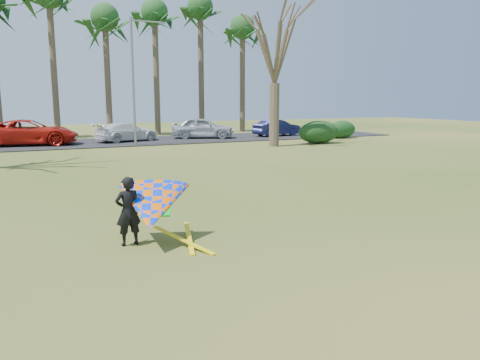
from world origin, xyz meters
name	(u,v)px	position (x,y,z in m)	size (l,w,h in m)	color
ground	(281,246)	(0.00, 0.00, 0.00)	(100.00, 100.00, 0.00)	#244B10
parking_strip	(97,143)	(0.00, 25.00, 0.03)	(46.00, 7.00, 0.06)	black
palm_6	(105,19)	(2.00, 31.00, 9.17)	(4.84, 4.84, 10.84)	#4C3A2D
palm_7	(154,14)	(6.00, 31.00, 9.85)	(4.84, 4.84, 11.54)	#4A3C2C
palm_8	(200,9)	(10.00, 31.00, 10.52)	(4.84, 4.84, 12.24)	#453929
palm_9	(242,29)	(14.00, 31.00, 9.17)	(4.84, 4.84, 10.84)	#453929
bare_tree_right	(275,41)	(10.00, 18.00, 6.57)	(6.27, 6.27, 9.21)	#48382B
streetlight	(135,75)	(2.16, 22.00, 4.46)	(2.28, 0.18, 8.00)	gray
hedge_near	(319,132)	(13.64, 18.27, 0.77)	(3.09, 1.40, 1.55)	#153613
hedge_far	(342,130)	(17.64, 20.96, 0.67)	(2.42, 1.14, 1.35)	#143716
car_2	(30,132)	(-4.15, 24.83, 0.88)	(2.72, 5.89, 1.64)	red
car_3	(127,132)	(2.08, 24.93, 0.71)	(1.82, 4.47, 1.30)	white
car_4	(202,128)	(7.80, 25.06, 0.85)	(1.86, 4.63, 1.58)	#A8AEB6
car_5	(277,128)	(13.95, 24.51, 0.71)	(1.38, 3.96, 1.30)	#191D4D
kite_flyer	(150,207)	(-2.44, 1.24, 0.84)	(2.13, 2.39, 2.02)	black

